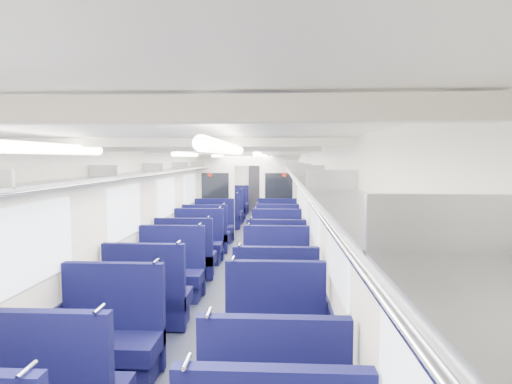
{
  "coord_description": "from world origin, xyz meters",
  "views": [
    {
      "loc": [
        0.85,
        -8.97,
        2.2
      ],
      "look_at": [
        0.24,
        2.89,
        1.26
      ],
      "focal_mm": 29.89,
      "sensor_mm": 36.0,
      "label": 1
    }
  ],
  "objects_px": {
    "seat_23": "(277,213)",
    "seat_26": "(235,205)",
    "seat_9": "(276,305)",
    "seat_21": "(277,218)",
    "seat_27": "(277,205)",
    "bulkhead": "(247,193)",
    "seat_6": "(109,342)",
    "seat_7": "(275,339)",
    "seat_8": "(148,300)",
    "seat_18": "(214,228)",
    "seat_15": "(277,247)",
    "seat_25": "(277,209)",
    "seat_13": "(276,261)",
    "end_door": "(258,187)",
    "seat_17": "(277,236)",
    "seat_24": "(232,209)",
    "seat_10": "(171,276)",
    "seat_16": "(206,237)",
    "seat_22": "(228,213)",
    "seat_14": "(198,246)",
    "seat_12": "(186,259)",
    "seat_19": "(277,228)",
    "seat_20": "(224,217)",
    "seat_11": "(276,276)"
  },
  "relations": [
    {
      "from": "seat_16",
      "to": "seat_22",
      "type": "height_order",
      "value": "same"
    },
    {
      "from": "seat_10",
      "to": "seat_24",
      "type": "height_order",
      "value": "same"
    },
    {
      "from": "seat_23",
      "to": "seat_26",
      "type": "distance_m",
      "value": 2.83
    },
    {
      "from": "seat_12",
      "to": "seat_21",
      "type": "height_order",
      "value": "same"
    },
    {
      "from": "bulkhead",
      "to": "seat_24",
      "type": "bearing_deg",
      "value": 102.89
    },
    {
      "from": "seat_12",
      "to": "seat_13",
      "type": "xyz_separation_m",
      "value": [
        1.66,
        -0.08,
        0.0
      ]
    },
    {
      "from": "seat_6",
      "to": "seat_7",
      "type": "distance_m",
      "value": 1.67
    },
    {
      "from": "seat_9",
      "to": "seat_21",
      "type": "height_order",
      "value": "same"
    },
    {
      "from": "seat_12",
      "to": "seat_17",
      "type": "relative_size",
      "value": 1.0
    },
    {
      "from": "seat_14",
      "to": "seat_27",
      "type": "distance_m",
      "value": 8.02
    },
    {
      "from": "seat_23",
      "to": "seat_26",
      "type": "height_order",
      "value": "same"
    },
    {
      "from": "seat_13",
      "to": "bulkhead",
      "type": "bearing_deg",
      "value": 101.27
    },
    {
      "from": "end_door",
      "to": "seat_15",
      "type": "relative_size",
      "value": 1.71
    },
    {
      "from": "seat_9",
      "to": "seat_15",
      "type": "relative_size",
      "value": 1.0
    },
    {
      "from": "end_door",
      "to": "seat_10",
      "type": "distance_m",
      "value": 11.47
    },
    {
      "from": "seat_26",
      "to": "seat_9",
      "type": "bearing_deg",
      "value": -81.73
    },
    {
      "from": "bulkhead",
      "to": "seat_12",
      "type": "relative_size",
      "value": 2.4
    },
    {
      "from": "seat_6",
      "to": "seat_17",
      "type": "xyz_separation_m",
      "value": [
        1.66,
        5.94,
        0.0
      ]
    },
    {
      "from": "seat_7",
      "to": "seat_15",
      "type": "relative_size",
      "value": 1.0
    },
    {
      "from": "seat_19",
      "to": "seat_22",
      "type": "xyz_separation_m",
      "value": [
        -1.66,
        3.07,
        0.0
      ]
    },
    {
      "from": "seat_8",
      "to": "seat_24",
      "type": "height_order",
      "value": "same"
    },
    {
      "from": "seat_23",
      "to": "seat_14",
      "type": "bearing_deg",
      "value": -106.61
    },
    {
      "from": "seat_19",
      "to": "seat_15",
      "type": "bearing_deg",
      "value": -90.0
    },
    {
      "from": "seat_8",
      "to": "seat_19",
      "type": "distance_m",
      "value": 6.05
    },
    {
      "from": "seat_8",
      "to": "seat_17",
      "type": "bearing_deg",
      "value": 70.43
    },
    {
      "from": "seat_16",
      "to": "seat_8",
      "type": "bearing_deg",
      "value": -90.0
    },
    {
      "from": "bulkhead",
      "to": "seat_17",
      "type": "xyz_separation_m",
      "value": [
        0.83,
        -1.68,
        -0.87
      ]
    },
    {
      "from": "seat_13",
      "to": "seat_14",
      "type": "distance_m",
      "value": 2.09
    },
    {
      "from": "seat_15",
      "to": "seat_25",
      "type": "distance_m",
      "value": 6.62
    },
    {
      "from": "seat_9",
      "to": "seat_18",
      "type": "relative_size",
      "value": 1.0
    },
    {
      "from": "seat_15",
      "to": "seat_24",
      "type": "xyz_separation_m",
      "value": [
        -1.66,
        6.54,
        0.0
      ]
    },
    {
      "from": "seat_6",
      "to": "seat_27",
      "type": "xyz_separation_m",
      "value": [
        1.66,
        12.58,
        0.0
      ]
    },
    {
      "from": "seat_21",
      "to": "seat_27",
      "type": "distance_m",
      "value": 3.46
    },
    {
      "from": "seat_10",
      "to": "seat_13",
      "type": "bearing_deg",
      "value": 31.76
    },
    {
      "from": "seat_6",
      "to": "seat_7",
      "type": "bearing_deg",
      "value": 5.55
    },
    {
      "from": "seat_25",
      "to": "seat_27",
      "type": "relative_size",
      "value": 1.0
    },
    {
      "from": "seat_13",
      "to": "end_door",
      "type": "bearing_deg",
      "value": 94.57
    },
    {
      "from": "bulkhead",
      "to": "seat_18",
      "type": "relative_size",
      "value": 2.4
    },
    {
      "from": "seat_24",
      "to": "seat_26",
      "type": "relative_size",
      "value": 1.0
    },
    {
      "from": "seat_8",
      "to": "seat_7",
      "type": "bearing_deg",
      "value": -33.84
    },
    {
      "from": "seat_23",
      "to": "seat_25",
      "type": "bearing_deg",
      "value": 90.0
    },
    {
      "from": "seat_16",
      "to": "seat_18",
      "type": "relative_size",
      "value": 1.0
    },
    {
      "from": "bulkhead",
      "to": "seat_16",
      "type": "xyz_separation_m",
      "value": [
        -0.83,
        -1.88,
        -0.87
      ]
    },
    {
      "from": "seat_23",
      "to": "seat_27",
      "type": "height_order",
      "value": "same"
    },
    {
      "from": "seat_16",
      "to": "seat_20",
      "type": "height_order",
      "value": "same"
    },
    {
      "from": "seat_27",
      "to": "bulkhead",
      "type": "bearing_deg",
      "value": -99.52
    },
    {
      "from": "seat_21",
      "to": "seat_11",
      "type": "bearing_deg",
      "value": -90.0
    },
    {
      "from": "seat_21",
      "to": "seat_8",
      "type": "bearing_deg",
      "value": -101.95
    },
    {
      "from": "seat_15",
      "to": "seat_16",
      "type": "xyz_separation_m",
      "value": [
        -1.66,
        1.03,
        0.0
      ]
    },
    {
      "from": "seat_12",
      "to": "seat_14",
      "type": "relative_size",
      "value": 1.0
    }
  ]
}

